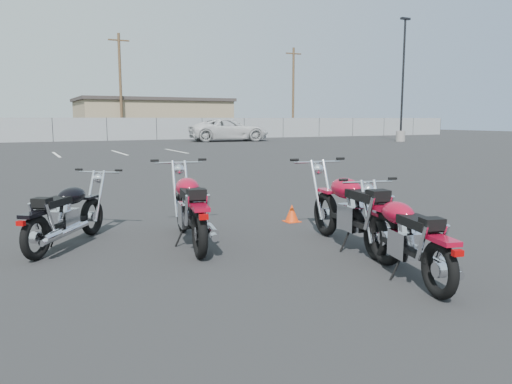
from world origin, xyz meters
name	(u,v)px	position (x,y,z in m)	size (l,w,h in m)	color
ground	(262,246)	(0.00, 0.00, 0.00)	(120.00, 120.00, 0.00)	black
motorcycle_front_red	(191,208)	(-0.83, 0.53, 0.50)	(0.89, 2.24, 1.10)	black
motorcycle_second_black	(66,215)	(-2.38, 1.14, 0.44)	(1.50, 1.79, 0.97)	black
motorcycle_third_red	(354,211)	(1.01, -0.67, 0.51)	(0.89, 2.31, 1.13)	black
motorcycle_rear_red	(405,237)	(0.78, -1.88, 0.45)	(0.91, 2.00, 0.98)	black
training_cone_near	(292,213)	(1.18, 1.23, 0.15)	(0.25, 0.25, 0.29)	red
training_cone_far	(371,214)	(2.34, 0.59, 0.14)	(0.24, 0.24, 0.29)	red
light_pole_east	(402,111)	(23.85, 23.54, 2.30)	(0.80, 0.70, 9.12)	gray
chainlink_fence	(53,130)	(0.00, 35.00, 0.90)	(80.06, 0.06, 1.80)	gray
tan_building_east	(152,117)	(10.00, 44.00, 1.86)	(14.40, 9.40, 3.70)	#907D5C
utility_pole_c	(120,84)	(6.00, 39.00, 4.69)	(1.80, 0.24, 9.00)	#483421
utility_pole_d	(293,90)	(24.00, 40.00, 4.69)	(1.80, 0.24, 9.00)	#483421
parking_line_stripes	(22,156)	(-2.50, 20.00, 0.00)	(15.12, 4.00, 0.01)	silver
white_van	(229,124)	(12.36, 29.94, 1.34)	(7.08, 2.83, 2.69)	silver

